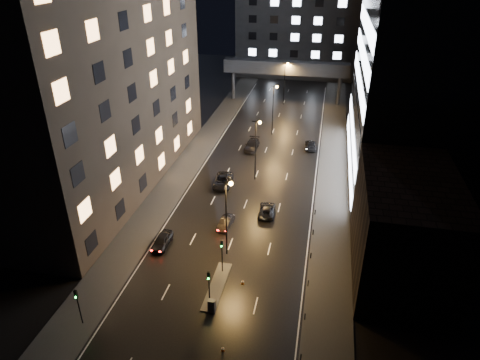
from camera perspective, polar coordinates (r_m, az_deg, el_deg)
The scene contains 26 objects.
ground at distance 80.78m, azimuth 3.49°, elevation 4.02°, with size 160.00×160.00×0.00m, color black.
sidewalk_left at distance 78.91m, azimuth -6.09°, elevation 3.36°, with size 5.00×110.00×0.15m, color #383533.
sidewalk_right at distance 75.60m, azimuth 12.31°, elevation 1.68°, with size 5.00×110.00×0.15m, color #383533.
building_left at distance 67.04m, azimuth -18.41°, elevation 15.66°, with size 15.00×48.00×40.00m, color #2D2319.
building_right_low at distance 50.88m, azimuth 21.03°, elevation -5.92°, with size 10.00×18.00×12.00m, color black.
building_right_glass at distance 71.40m, azimuth 24.77°, elevation 17.33°, with size 20.00×36.00×45.00m, color black.
building_far at distance 133.05m, azimuth 7.64°, elevation 19.04°, with size 34.00×14.00×25.00m, color #333335.
skybridge at distance 106.45m, azimuth 6.14°, elevation 14.60°, with size 30.00×3.00×10.00m.
median_island at distance 49.03m, azimuth -3.08°, elevation -13.94°, with size 1.60×8.00×0.15m, color #383533.
traffic_signal_near at distance 48.95m, azimuth -2.43°, elevation -9.41°, with size 0.28×0.34×4.40m.
traffic_signal_far at distance 44.87m, azimuth -4.16°, elevation -13.58°, with size 0.28×0.34×4.40m.
traffic_signal_corner at distance 45.82m, azimuth -20.83°, elevation -14.97°, with size 0.28×0.34×4.40m.
bollard_row at distance 51.16m, azimuth 9.25°, elevation -11.68°, with size 0.12×25.12×0.90m.
streetlight_near at distance 49.84m, azimuth -1.69°, elevation -3.87°, with size 1.45×0.50×10.15m.
streetlight_mid_a at distance 67.28m, azimuth 2.23°, elevation 4.99°, with size 1.45×0.50×10.15m.
streetlight_mid_b at distance 85.85m, azimuth 4.54°, elevation 10.11°, with size 1.45×0.50×10.15m.
streetlight_far at distance 104.95m, azimuth 6.05°, elevation 13.38°, with size 1.45×0.50×10.15m.
car_away_a at distance 55.27m, azimuth -10.38°, elevation -7.99°, with size 1.77×4.39×1.50m, color black.
car_away_b at distance 57.99m, azimuth -1.92°, elevation -5.69°, with size 1.36×3.91×1.29m, color black.
car_away_c at distance 67.97m, azimuth -2.29°, elevation -0.10°, with size 2.63×5.70×1.58m, color black.
car_away_d at distance 80.70m, azimuth 1.60°, elevation 4.66°, with size 2.26×5.56×1.61m, color black.
car_toward_a at distance 60.74m, azimuth 3.60°, elevation -4.00°, with size 2.19×4.76×1.32m, color black.
car_toward_b at distance 82.16m, azimuth 9.39°, elevation 4.64°, with size 1.97×4.83×1.40m, color black.
utility_cabinet at distance 45.84m, azimuth -3.80°, elevation -16.33°, with size 0.71×0.53×1.36m, color #4C4D4F.
cone_a at distance 49.15m, azimuth 0.35°, elevation -13.45°, with size 0.37×0.37×0.55m, color orange.
cone_b at distance 42.83m, azimuth -2.30°, elevation -21.58°, with size 0.35×0.35×0.46m, color orange.
Camera 1 is at (10.21, -33.08, 32.86)m, focal length 32.00 mm.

